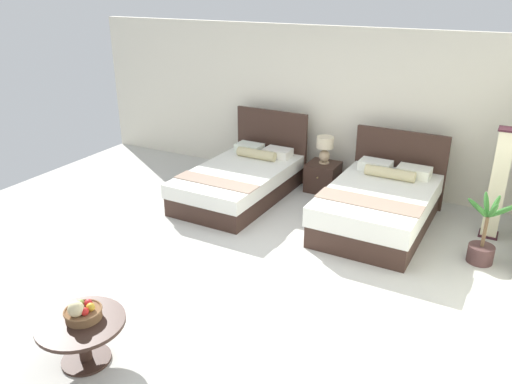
{
  "coord_description": "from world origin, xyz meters",
  "views": [
    {
      "loc": [
        2.57,
        -4.6,
        3.18
      ],
      "look_at": [
        -0.15,
        0.51,
        0.74
      ],
      "focal_mm": 35.53,
      "sensor_mm": 36.0,
      "label": 1
    }
  ],
  "objects_px": {
    "fruit_bowl": "(82,312)",
    "nightstand": "(323,177)",
    "bed_near_window": "(241,180)",
    "bed_near_corner": "(379,205)",
    "potted_palm": "(483,242)",
    "coffee_table": "(82,332)",
    "floor_lamp_corner": "(498,184)",
    "table_lamp": "(325,147)"
  },
  "relations": [
    {
      "from": "table_lamp",
      "to": "potted_palm",
      "type": "relative_size",
      "value": 0.49
    },
    {
      "from": "coffee_table",
      "to": "fruit_bowl",
      "type": "xyz_separation_m",
      "value": [
        -0.01,
        0.04,
        0.19
      ]
    },
    {
      "from": "bed_near_corner",
      "to": "nightstand",
      "type": "bearing_deg",
      "value": 143.01
    },
    {
      "from": "floor_lamp_corner",
      "to": "table_lamp",
      "type": "bearing_deg",
      "value": 169.64
    },
    {
      "from": "nightstand",
      "to": "coffee_table",
      "type": "relative_size",
      "value": 0.65
    },
    {
      "from": "coffee_table",
      "to": "floor_lamp_corner",
      "type": "relative_size",
      "value": 0.52
    },
    {
      "from": "fruit_bowl",
      "to": "nightstand",
      "type": "bearing_deg",
      "value": 84.81
    },
    {
      "from": "nightstand",
      "to": "coffee_table",
      "type": "xyz_separation_m",
      "value": [
        -0.43,
        -4.78,
        0.08
      ]
    },
    {
      "from": "nightstand",
      "to": "table_lamp",
      "type": "distance_m",
      "value": 0.5
    },
    {
      "from": "bed_near_corner",
      "to": "floor_lamp_corner",
      "type": "relative_size",
      "value": 1.42
    },
    {
      "from": "fruit_bowl",
      "to": "potted_palm",
      "type": "xyz_separation_m",
      "value": [
        2.95,
        3.5,
        -0.24
      ]
    },
    {
      "from": "nightstand",
      "to": "floor_lamp_corner",
      "type": "bearing_deg",
      "value": -9.93
    },
    {
      "from": "nightstand",
      "to": "table_lamp",
      "type": "relative_size",
      "value": 1.15
    },
    {
      "from": "fruit_bowl",
      "to": "bed_near_window",
      "type": "bearing_deg",
      "value": 98.8
    },
    {
      "from": "bed_near_window",
      "to": "table_lamp",
      "type": "bearing_deg",
      "value": 40.25
    },
    {
      "from": "potted_palm",
      "to": "coffee_table",
      "type": "bearing_deg",
      "value": -129.83
    },
    {
      "from": "table_lamp",
      "to": "fruit_bowl",
      "type": "distance_m",
      "value": 4.79
    },
    {
      "from": "bed_near_corner",
      "to": "coffee_table",
      "type": "distance_m",
      "value": 4.22
    },
    {
      "from": "potted_palm",
      "to": "nightstand",
      "type": "bearing_deg",
      "value": 153.73
    },
    {
      "from": "bed_near_window",
      "to": "fruit_bowl",
      "type": "relative_size",
      "value": 6.73
    },
    {
      "from": "bed_near_corner",
      "to": "floor_lamp_corner",
      "type": "xyz_separation_m",
      "value": [
        1.4,
        0.42,
        0.42
      ]
    },
    {
      "from": "bed_near_window",
      "to": "nightstand",
      "type": "xyz_separation_m",
      "value": [
        1.03,
        0.85,
        -0.05
      ]
    },
    {
      "from": "table_lamp",
      "to": "floor_lamp_corner",
      "type": "distance_m",
      "value": 2.6
    },
    {
      "from": "bed_near_window",
      "to": "floor_lamp_corner",
      "type": "relative_size",
      "value": 1.52
    },
    {
      "from": "nightstand",
      "to": "potted_palm",
      "type": "bearing_deg",
      "value": -26.27
    },
    {
      "from": "fruit_bowl",
      "to": "potted_palm",
      "type": "height_order",
      "value": "potted_palm"
    },
    {
      "from": "table_lamp",
      "to": "fruit_bowl",
      "type": "xyz_separation_m",
      "value": [
        -0.43,
        -4.76,
        -0.23
      ]
    },
    {
      "from": "fruit_bowl",
      "to": "table_lamp",
      "type": "bearing_deg",
      "value": 84.83
    },
    {
      "from": "bed_near_window",
      "to": "bed_near_corner",
      "type": "distance_m",
      "value": 2.19
    },
    {
      "from": "bed_near_corner",
      "to": "potted_palm",
      "type": "relative_size",
      "value": 2.38
    },
    {
      "from": "coffee_table",
      "to": "bed_near_corner",
      "type": "bearing_deg",
      "value": 68.01
    },
    {
      "from": "table_lamp",
      "to": "bed_near_corner",
      "type": "bearing_deg",
      "value": -37.62
    },
    {
      "from": "bed_near_window",
      "to": "table_lamp",
      "type": "xyz_separation_m",
      "value": [
        1.03,
        0.87,
        0.45
      ]
    },
    {
      "from": "floor_lamp_corner",
      "to": "bed_near_window",
      "type": "bearing_deg",
      "value": -173.52
    },
    {
      "from": "nightstand",
      "to": "coffee_table",
      "type": "distance_m",
      "value": 4.8
    },
    {
      "from": "nightstand",
      "to": "fruit_bowl",
      "type": "relative_size",
      "value": 1.49
    },
    {
      "from": "coffee_table",
      "to": "fruit_bowl",
      "type": "height_order",
      "value": "fruit_bowl"
    },
    {
      "from": "coffee_table",
      "to": "potted_palm",
      "type": "relative_size",
      "value": 0.88
    },
    {
      "from": "bed_near_corner",
      "to": "coffee_table",
      "type": "height_order",
      "value": "bed_near_corner"
    },
    {
      "from": "floor_lamp_corner",
      "to": "potted_palm",
      "type": "height_order",
      "value": "floor_lamp_corner"
    },
    {
      "from": "bed_near_corner",
      "to": "table_lamp",
      "type": "distance_m",
      "value": 1.51
    },
    {
      "from": "bed_near_window",
      "to": "floor_lamp_corner",
      "type": "bearing_deg",
      "value": 6.48
    }
  ]
}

